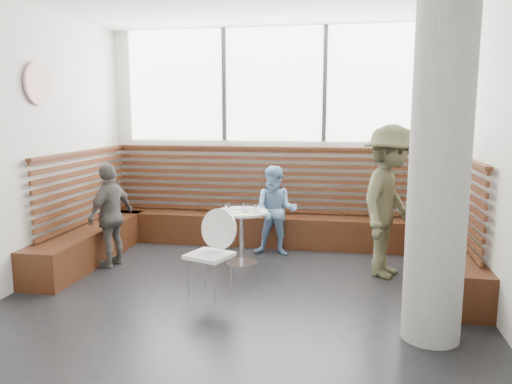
% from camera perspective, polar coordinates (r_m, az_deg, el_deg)
% --- Properties ---
extents(room, '(5.00, 5.00, 3.20)m').
position_cam_1_polar(room, '(5.09, -1.99, 4.94)').
color(room, silver).
rests_on(room, ground).
extents(booth, '(5.00, 2.50, 1.44)m').
position_cam_1_polar(booth, '(6.99, 1.12, -3.81)').
color(booth, '#391C0E').
rests_on(booth, ground).
extents(concrete_column, '(0.50, 0.50, 3.20)m').
position_cam_1_polar(concrete_column, '(4.44, 20.29, 3.76)').
color(concrete_column, gray).
rests_on(concrete_column, ground).
extents(wall_art, '(0.03, 0.50, 0.50)m').
position_cam_1_polar(wall_art, '(6.43, -23.65, 11.30)').
color(wall_art, white).
rests_on(wall_art, room).
extents(cafe_table, '(0.69, 0.69, 0.71)m').
position_cam_1_polar(cafe_table, '(6.51, -1.68, -3.91)').
color(cafe_table, silver).
rests_on(cafe_table, ground).
extents(cafe_chair, '(0.45, 0.44, 0.93)m').
position_cam_1_polar(cafe_chair, '(5.43, -5.16, -6.11)').
color(cafe_chair, white).
rests_on(cafe_chair, ground).
extents(adult_man, '(1.07, 1.35, 1.83)m').
position_cam_1_polar(adult_man, '(6.16, 14.98, -1.06)').
color(adult_man, '#4C4B33').
rests_on(adult_man, ground).
extents(child_back, '(0.61, 0.47, 1.24)m').
position_cam_1_polar(child_back, '(6.89, 2.27, -2.18)').
color(child_back, '#79A3D2').
rests_on(child_back, ground).
extents(child_left, '(0.51, 0.83, 1.32)m').
position_cam_1_polar(child_left, '(6.67, -16.25, -2.58)').
color(child_left, '#54504C').
rests_on(child_left, ground).
extents(plate_near, '(0.19, 0.19, 0.01)m').
position_cam_1_polar(plate_near, '(6.62, -2.29, -1.86)').
color(plate_near, white).
rests_on(plate_near, cafe_table).
extents(plate_far, '(0.20, 0.20, 0.01)m').
position_cam_1_polar(plate_far, '(6.61, -0.71, -1.86)').
color(plate_far, white).
rests_on(plate_far, cafe_table).
extents(glass_left, '(0.07, 0.07, 0.11)m').
position_cam_1_polar(glass_left, '(6.46, -3.28, -1.73)').
color(glass_left, white).
rests_on(glass_left, cafe_table).
extents(glass_mid, '(0.08, 0.08, 0.12)m').
position_cam_1_polar(glass_mid, '(6.39, -1.23, -1.77)').
color(glass_mid, white).
rests_on(glass_mid, cafe_table).
extents(glass_right, '(0.06, 0.06, 0.10)m').
position_cam_1_polar(glass_right, '(6.39, 0.09, -1.85)').
color(glass_right, white).
rests_on(glass_right, cafe_table).
extents(menu_card, '(0.24, 0.21, 0.00)m').
position_cam_1_polar(menu_card, '(6.28, -1.30, -2.50)').
color(menu_card, '#A5C64C').
rests_on(menu_card, cafe_table).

